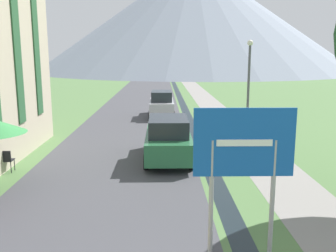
{
  "coord_description": "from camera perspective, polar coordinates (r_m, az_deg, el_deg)",
  "views": [
    {
      "loc": [
        -0.68,
        -3.54,
        4.36
      ],
      "look_at": [
        -0.44,
        10.0,
        1.75
      ],
      "focal_mm": 40.0,
      "sensor_mm": 36.0,
      "label": 1
    }
  ],
  "objects": [
    {
      "name": "cafe_chair_far_right",
      "position": [
        15.2,
        -23.37,
        -4.65
      ],
      "size": [
        0.4,
        0.4,
        0.85
      ],
      "rotation": [
        0.0,
        0.0,
        -0.37
      ],
      "color": "black",
      "rests_on": "ground_plane"
    },
    {
      "name": "road",
      "position": [
        33.87,
        -4.11,
        3.5
      ],
      "size": [
        6.4,
        60.0,
        0.01
      ],
      "color": "#424247",
      "rests_on": "ground_plane"
    },
    {
      "name": "streetlamp",
      "position": [
        18.74,
        12.18,
        6.48
      ],
      "size": [
        0.28,
        0.28,
        5.02
      ],
      "color": "#515156",
      "rests_on": "ground_plane"
    },
    {
      "name": "footpath",
      "position": [
        34.09,
        6.21,
        3.51
      ],
      "size": [
        2.2,
        60.0,
        0.01
      ],
      "color": "gray",
      "rests_on": "ground_plane"
    },
    {
      "name": "road_sign",
      "position": [
        7.97,
        11.44,
        -4.68
      ],
      "size": [
        2.11,
        0.11,
        3.28
      ],
      "color": "#9E9EA3",
      "rests_on": "ground_plane"
    },
    {
      "name": "parked_car_far",
      "position": [
        26.4,
        -0.98,
        3.41
      ],
      "size": [
        1.75,
        4.15,
        1.82
      ],
      "color": "#B2B2B7",
      "rests_on": "ground_plane"
    },
    {
      "name": "ground_plane",
      "position": [
        23.95,
        0.62,
        0.43
      ],
      "size": [
        160.0,
        160.0,
        0.0
      ],
      "primitive_type": "plane",
      "color": "#517542"
    },
    {
      "name": "drainage_channel",
      "position": [
        33.87,
        2.17,
        3.52
      ],
      "size": [
        0.6,
        60.0,
        0.0
      ],
      "color": "black",
      "rests_on": "ground_plane"
    },
    {
      "name": "parked_car_near",
      "position": [
        15.49,
        0.03,
        -1.94
      ],
      "size": [
        1.93,
        4.45,
        1.82
      ],
      "color": "#28663D",
      "rests_on": "ground_plane"
    },
    {
      "name": "mountain_distant",
      "position": [
        99.33,
        3.93,
        16.31
      ],
      "size": [
        78.95,
        78.95,
        27.49
      ],
      "color": "gray",
      "rests_on": "ground_plane"
    }
  ]
}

